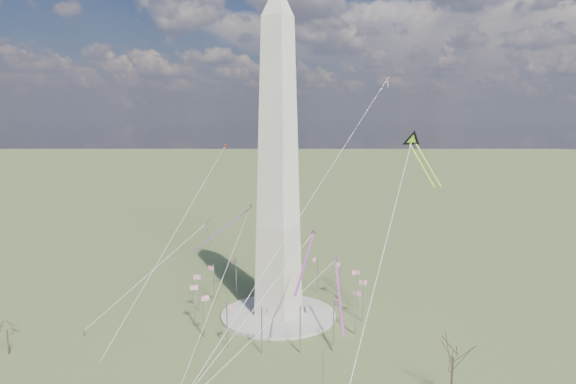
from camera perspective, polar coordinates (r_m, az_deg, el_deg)
The scene contains 14 objects.
ground at distance 165.83m, azimuth -1.05°, elevation -13.61°, with size 2000.00×2000.00×0.00m, color #475D2E.
plaza at distance 165.68m, azimuth -1.05°, elevation -13.49°, with size 36.00×36.00×0.80m, color #A09C93.
washington_monument at distance 154.43m, azimuth -1.10°, elevation 3.12°, with size 15.56×15.56×100.00m.
flagpole_ring at distance 163.25m, azimuth -1.05°, elevation -11.25°, with size 54.40×54.40×13.00m.
tree_near at distance 123.16m, azimuth 17.87°, elevation -16.78°, with size 8.46×8.46×14.80m.
tree_far at distance 157.16m, azimuth -28.78°, elevation -13.11°, with size 5.83×5.83×10.20m.
person_west at distance 162.83m, azimuth -21.69°, elevation -14.37°, with size 0.73×0.57×1.50m, color gray.
kite_delta_black at distance 149.02m, azimuth 13.79°, elevation 5.30°, with size 14.82×15.05×14.15m.
kite_diamond_purple at distance 179.26m, azimuth -8.88°, elevation -3.59°, with size 2.03×2.95×8.94m.
kite_streamer_left at distance 134.41m, azimuth 2.13°, elevation -7.01°, with size 5.70×18.11×12.65m.
kite_streamer_mid at distance 166.30m, azimuth -6.37°, elevation -3.35°, with size 11.45×17.60×13.68m.
kite_streamer_right at distance 146.50m, azimuth 5.62°, elevation -10.23°, with size 12.78×19.43×15.16m.
kite_small_red at distance 204.42m, azimuth -6.98°, elevation 4.97°, with size 1.23×1.94×4.33m.
kite_small_white at distance 194.51m, azimuth 11.02°, elevation 12.18°, with size 1.51×1.36×4.13m.
Camera 1 is at (82.38, -129.86, 62.04)m, focal length 32.00 mm.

